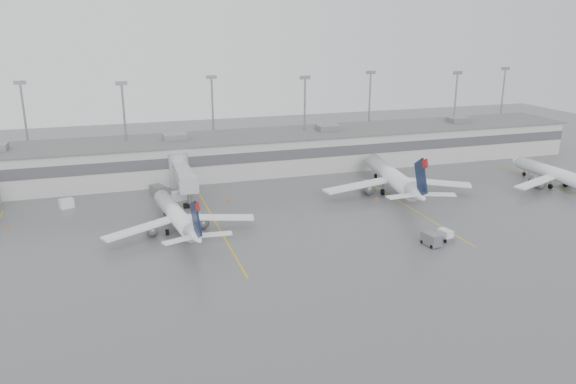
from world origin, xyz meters
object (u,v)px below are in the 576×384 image
object	(u,v)px
jet_mid_right	(394,177)
jet_far_right	(558,174)
jet_mid_left	(177,216)
baggage_tug	(445,236)

from	to	relation	value
jet_mid_right	jet_far_right	world-z (taller)	jet_mid_right
jet_mid_left	baggage_tug	xyz separation A→B (m)	(38.76, -15.97, -2.07)
jet_mid_right	jet_far_right	size ratio (longest dim) A/B	1.21
jet_mid_left	baggage_tug	world-z (taller)	jet_mid_left
jet_mid_right	jet_far_right	xyz separation A→B (m)	(33.72, -6.21, -0.58)
jet_far_right	jet_mid_left	bearing A→B (deg)	-178.83
baggage_tug	jet_far_right	bearing A→B (deg)	15.54
jet_mid_right	baggage_tug	size ratio (longest dim) A/B	11.39
jet_mid_right	baggage_tug	bearing A→B (deg)	-90.32
jet_mid_left	baggage_tug	bearing A→B (deg)	-29.59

